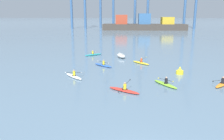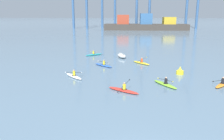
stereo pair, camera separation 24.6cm
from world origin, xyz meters
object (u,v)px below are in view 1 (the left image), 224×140
Objects in this scene: kayak_lime at (165,84)px; container_barge at (144,25)px; kayak_yellow at (141,63)px; kayak_blue at (103,65)px; kayak_white at (74,76)px; channel_buoy at (180,71)px; kayak_teal at (93,54)px; kayak_orange at (223,84)px; capsized_dinghy at (121,56)px; kayak_red at (124,90)px.

container_barge is at bearing 87.38° from kayak_lime.
container_barge is 12.60× the size of kayak_yellow.
kayak_white is at bearing -115.07° from kayak_blue.
container_barge is at bearing 81.63° from kayak_blue.
kayak_lime is 1.09× the size of kayak_white.
kayak_teal is at bearing 135.23° from channel_buoy.
kayak_teal is (-13.82, -67.45, -2.19)m from container_barge.
kayak_orange reaches higher than channel_buoy.
container_barge is 12.81× the size of kayak_blue.
kayak_lime is at bearing -92.62° from container_barge.
capsized_dinghy is 13.76m from kayak_white.
kayak_orange is at bearing 3.90° from kayak_lime.
kayak_lime is 5.98m from kayak_orange.
capsized_dinghy is at bearing 123.95° from kayak_yellow.
kayak_white is at bearing 141.53° from kayak_red.
capsized_dinghy is 5.49m from kayak_yellow.
kayak_yellow is at bearing -56.05° from capsized_dinghy.
kayak_red is (5.91, -4.69, 0.00)m from kayak_white.
kayak_yellow is at bearing -38.95° from kayak_teal.
channel_buoy reaches higher than kayak_white.
channel_buoy is at bearing 62.24° from kayak_lime.
capsized_dinghy is 0.94× the size of kayak_yellow.
kayak_yellow is at bearing 126.97° from channel_buoy.
kayak_teal is at bearing 158.46° from capsized_dinghy.
kayak_lime reaches higher than channel_buoy.
kayak_blue is at bearing 130.54° from kayak_lime.
container_barge is 87.25m from kayak_red.
kayak_yellow is 0.94× the size of kayak_red.
kayak_orange is 16.28m from kayak_white.
kayak_white is at bearing -135.46° from kayak_yellow.
kayak_red is (5.68, -19.39, 0.00)m from kayak_teal.
kayak_blue is 5.82m from kayak_yellow.
container_barge is at bearing 91.43° from kayak_orange.
channel_buoy is at bearing 45.92° from kayak_red.
kayak_lime is 4.83m from kayak_red.
kayak_red is at bearing -95.36° from container_barge.
kayak_orange reaches higher than kayak_red.
capsized_dinghy is 2.82× the size of channel_buoy.
kayak_teal is (-9.96, 17.16, 0.00)m from kayak_lime.
container_barge is 12.36× the size of kayak_teal.
kayak_white is at bearing -90.89° from kayak_teal.
kayak_red is at bearing -74.24° from kayak_blue.
kayak_teal is at bearing 133.54° from kayak_orange.
kayak_red reaches higher than channel_buoy.
kayak_teal is 14.70m from kayak_white.
kayak_white reaches higher than capsized_dinghy.
channel_buoy is 0.33× the size of kayak_teal.
kayak_orange is at bearing -7.24° from kayak_white.
kayak_red is at bearing -100.56° from kayak_yellow.
kayak_lime reaches higher than kayak_white.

